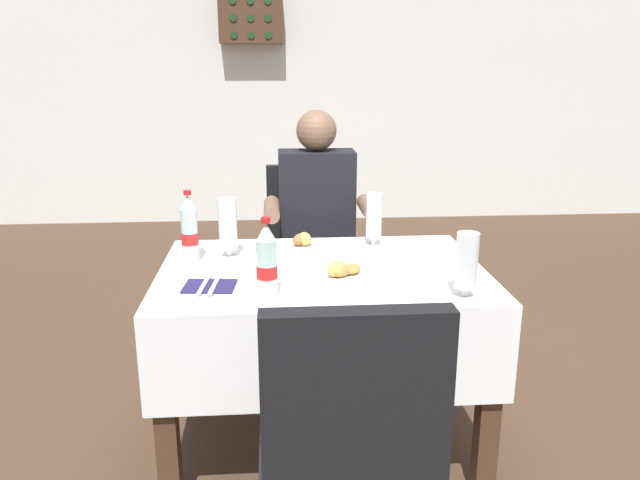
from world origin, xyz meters
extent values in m
plane|color=#473323|center=(0.00, 0.00, 0.00)|extent=(11.00, 11.00, 0.00)
cube|color=silver|center=(0.00, 3.83, 1.36)|extent=(11.00, 0.12, 2.72)
cube|color=white|center=(-0.10, 0.03, 0.73)|extent=(1.19, 0.83, 0.02)
cube|color=white|center=(-0.10, -0.37, 0.56)|extent=(1.19, 0.02, 0.32)
cube|color=white|center=(-0.10, 0.44, 0.56)|extent=(1.19, 0.02, 0.32)
cube|color=white|center=(-0.68, 0.03, 0.56)|extent=(0.02, 0.83, 0.32)
cube|color=white|center=(0.49, 0.03, 0.56)|extent=(0.02, 0.83, 0.32)
cube|color=#472D1E|center=(-0.63, -0.32, 0.36)|extent=(0.07, 0.07, 0.72)
cube|color=#472D1E|center=(0.44, -0.32, 0.36)|extent=(0.07, 0.07, 0.72)
cube|color=#472D1E|center=(-0.63, 0.39, 0.36)|extent=(0.07, 0.07, 0.72)
cube|color=#472D1E|center=(0.44, 0.39, 0.36)|extent=(0.07, 0.07, 0.72)
cube|color=black|center=(-0.10, 0.75, 0.49)|extent=(0.44, 0.44, 0.08)
cube|color=black|center=(-0.10, 1.00, 0.75)|extent=(0.42, 0.06, 0.44)
cube|color=black|center=(-0.27, 0.58, 0.23)|extent=(0.04, 0.04, 0.45)
cube|color=black|center=(0.07, 0.58, 0.23)|extent=(0.04, 0.04, 0.45)
cube|color=black|center=(-0.27, 0.92, 0.23)|extent=(0.04, 0.04, 0.45)
cube|color=black|center=(0.07, 0.92, 0.23)|extent=(0.04, 0.04, 0.45)
cube|color=black|center=(-0.10, -0.68, 0.49)|extent=(0.44, 0.44, 0.08)
cube|color=black|center=(-0.10, -0.93, 0.75)|extent=(0.42, 0.06, 0.44)
cylinder|color=#282D42|center=(-0.14, 0.55, 0.23)|extent=(0.10, 0.10, 0.45)
cylinder|color=#282D42|center=(0.02, 0.55, 0.23)|extent=(0.10, 0.10, 0.45)
cube|color=#282D42|center=(-0.06, 0.71, 0.51)|extent=(0.34, 0.36, 0.12)
cube|color=black|center=(-0.06, 0.79, 0.82)|extent=(0.36, 0.20, 0.50)
sphere|color=brown|center=(-0.06, 0.79, 1.17)|extent=(0.19, 0.19, 0.19)
cylinder|color=brown|center=(-0.28, 0.56, 0.85)|extent=(0.07, 0.26, 0.07)
cylinder|color=brown|center=(0.15, 0.56, 0.85)|extent=(0.07, 0.26, 0.07)
cube|color=white|center=(-0.04, -0.09, 0.75)|extent=(0.24, 0.24, 0.01)
ellipsoid|color=gold|center=(-0.06, -0.10, 0.78)|extent=(0.09, 0.09, 0.06)
ellipsoid|color=#B77A38|center=(-0.04, -0.10, 0.77)|extent=(0.09, 0.09, 0.04)
ellipsoid|color=#B77A38|center=(0.00, -0.06, 0.77)|extent=(0.09, 0.10, 0.03)
cube|color=white|center=(-0.15, 0.24, 0.75)|extent=(0.23, 0.23, 0.01)
ellipsoid|color=#99602D|center=(-0.16, 0.30, 0.78)|extent=(0.09, 0.09, 0.05)
ellipsoid|color=gold|center=(-0.15, 0.29, 0.78)|extent=(0.08, 0.08, 0.06)
cylinder|color=white|center=(0.34, -0.30, 0.74)|extent=(0.07, 0.07, 0.01)
cylinder|color=white|center=(0.34, -0.30, 0.76)|extent=(0.02, 0.02, 0.03)
cylinder|color=white|center=(0.34, -0.30, 0.87)|extent=(0.07, 0.07, 0.18)
cylinder|color=#C68928|center=(0.34, -0.30, 0.81)|extent=(0.07, 0.07, 0.07)
cylinder|color=white|center=(0.14, 0.31, 0.74)|extent=(0.07, 0.07, 0.01)
cylinder|color=white|center=(0.14, 0.31, 0.76)|extent=(0.02, 0.02, 0.03)
cylinder|color=white|center=(0.14, 0.31, 0.87)|extent=(0.06, 0.06, 0.18)
cylinder|color=black|center=(0.14, 0.31, 0.84)|extent=(0.06, 0.06, 0.13)
cylinder|color=white|center=(-0.45, 0.20, 0.74)|extent=(0.07, 0.07, 0.01)
cylinder|color=white|center=(-0.45, 0.20, 0.76)|extent=(0.02, 0.02, 0.03)
cylinder|color=white|center=(-0.45, 0.20, 0.87)|extent=(0.07, 0.07, 0.20)
cylinder|color=gold|center=(-0.45, 0.20, 0.85)|extent=(0.06, 0.06, 0.15)
cylinder|color=silver|center=(-0.59, 0.15, 0.84)|extent=(0.06, 0.06, 0.20)
cylinder|color=red|center=(-0.59, 0.15, 0.83)|extent=(0.06, 0.06, 0.05)
cone|color=silver|center=(-0.59, 0.15, 0.97)|extent=(0.06, 0.06, 0.05)
cylinder|color=red|center=(-0.59, 0.15, 1.01)|extent=(0.03, 0.03, 0.02)
cylinder|color=silver|center=(-0.29, -0.24, 0.84)|extent=(0.07, 0.07, 0.19)
cylinder|color=red|center=(-0.29, -0.24, 0.83)|extent=(0.07, 0.07, 0.04)
cone|color=silver|center=(-0.29, -0.24, 0.96)|extent=(0.06, 0.06, 0.05)
cylinder|color=red|center=(-0.29, -0.24, 1.00)|extent=(0.03, 0.03, 0.02)
cube|color=#231E4C|center=(-0.49, -0.14, 0.74)|extent=(0.18, 0.14, 0.01)
cube|color=silver|center=(-0.51, -0.14, 0.75)|extent=(0.03, 0.19, 0.01)
cube|color=silver|center=(-0.47, -0.14, 0.75)|extent=(0.03, 0.19, 0.01)
cube|color=#472D1E|center=(-0.44, 3.67, 1.85)|extent=(0.56, 0.20, 0.42)
cylinder|color=#193D1E|center=(-0.59, 3.63, 1.71)|extent=(0.06, 0.14, 0.06)
cylinder|color=#193D1E|center=(-0.44, 3.63, 1.71)|extent=(0.06, 0.14, 0.06)
cylinder|color=#193D1E|center=(-0.29, 3.63, 1.71)|extent=(0.06, 0.14, 0.06)
cylinder|color=#193D1E|center=(-0.59, 3.63, 1.85)|extent=(0.06, 0.14, 0.06)
cylinder|color=#193D1E|center=(-0.44, 3.63, 1.85)|extent=(0.06, 0.14, 0.06)
cylinder|color=#193D1E|center=(-0.29, 3.63, 1.85)|extent=(0.06, 0.14, 0.06)
cylinder|color=#193D1E|center=(-0.59, 3.63, 1.99)|extent=(0.06, 0.14, 0.06)
cylinder|color=#193D1E|center=(-0.44, 3.63, 1.99)|extent=(0.06, 0.14, 0.06)
cylinder|color=#193D1E|center=(-0.29, 3.63, 1.99)|extent=(0.06, 0.14, 0.06)
camera|label=1|loc=(-0.27, -2.13, 1.47)|focal=34.84mm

